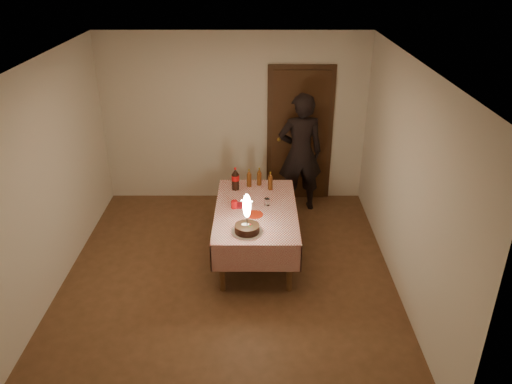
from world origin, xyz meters
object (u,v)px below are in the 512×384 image
at_px(red_plate, 254,215).
at_px(amber_bottle_mid, 259,177).
at_px(red_cup, 234,204).
at_px(photographer, 300,153).
at_px(clear_cup, 267,202).
at_px(birthday_cake, 247,223).
at_px(amber_bottle_right, 270,181).
at_px(cola_bottle, 235,179).
at_px(dining_table, 256,215).
at_px(amber_bottle_left, 249,178).

xyz_separation_m(red_plate, amber_bottle_mid, (0.06, 0.86, 0.11)).
relative_size(red_cup, photographer, 0.06).
height_order(clear_cup, photographer, photographer).
bearing_deg(amber_bottle_mid, clear_cup, -80.97).
bearing_deg(birthday_cake, amber_bottle_right, 75.47).
relative_size(clear_cup, amber_bottle_right, 0.35).
relative_size(red_plate, red_cup, 2.20).
xyz_separation_m(birthday_cake, amber_bottle_mid, (0.15, 1.28, 0.00)).
bearing_deg(cola_bottle, dining_table, -63.58).
distance_m(cola_bottle, amber_bottle_left, 0.21).
distance_m(amber_bottle_mid, photographer, 0.90).
bearing_deg(birthday_cake, photographer, 68.60).
relative_size(clear_cup, amber_bottle_mid, 0.35).
distance_m(birthday_cake, amber_bottle_left, 1.23).
bearing_deg(dining_table, amber_bottle_right, 70.96).
relative_size(red_cup, amber_bottle_right, 0.39).
bearing_deg(photographer, amber_bottle_left, -137.09).
relative_size(red_cup, amber_bottle_mid, 0.39).
relative_size(amber_bottle_right, amber_bottle_mid, 1.00).
relative_size(cola_bottle, amber_bottle_left, 1.25).
distance_m(dining_table, clear_cup, 0.22).
bearing_deg(amber_bottle_right, amber_bottle_mid, 136.30).
relative_size(birthday_cake, red_cup, 4.87).
height_order(red_plate, clear_cup, clear_cup).
relative_size(dining_table, amber_bottle_mid, 6.75).
bearing_deg(amber_bottle_left, cola_bottle, -152.08).
xyz_separation_m(birthday_cake, red_plate, (0.08, 0.41, -0.11)).
relative_size(birthday_cake, photographer, 0.27).
xyz_separation_m(birthday_cake, amber_bottle_left, (0.01, 1.23, 0.00)).
bearing_deg(red_cup, photographer, 55.27).
distance_m(cola_bottle, photographer, 1.22).
xyz_separation_m(amber_bottle_right, photographer, (0.46, 0.79, 0.10)).
relative_size(birthday_cake, red_plate, 2.21).
bearing_deg(dining_table, red_plate, -97.15).
bearing_deg(amber_bottle_mid, dining_table, -93.57).
distance_m(birthday_cake, red_plate, 0.44).
bearing_deg(photographer, cola_bottle, -139.58).
relative_size(red_plate, amber_bottle_left, 0.86).
distance_m(dining_table, photographer, 1.53).
distance_m(birthday_cake, red_cup, 0.62).
bearing_deg(red_cup, clear_cup, 11.31).
distance_m(birthday_cake, amber_bottle_mid, 1.28).
relative_size(dining_table, red_plate, 7.82).
xyz_separation_m(red_cup, amber_bottle_right, (0.46, 0.54, 0.07)).
distance_m(dining_table, cola_bottle, 0.67).
bearing_deg(photographer, birthday_cake, -111.40).
bearing_deg(birthday_cake, cola_bottle, 98.80).
distance_m(clear_cup, amber_bottle_left, 0.61).
relative_size(red_cup, amber_bottle_left, 0.39).
distance_m(red_cup, photographer, 1.63).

